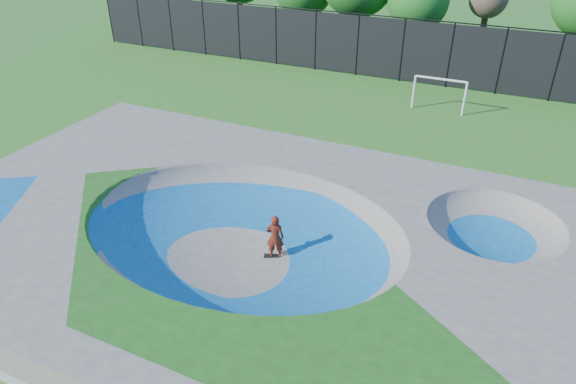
# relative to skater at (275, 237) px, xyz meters

# --- Properties ---
(ground) EXTENTS (120.00, 120.00, 0.00)m
(ground) POSITION_rel_skater_xyz_m (-0.94, -0.55, -0.82)
(ground) COLOR #28661C
(ground) RESTS_ON ground
(skate_deck) EXTENTS (22.00, 14.00, 1.50)m
(skate_deck) POSITION_rel_skater_xyz_m (-0.94, -0.55, -0.07)
(skate_deck) COLOR gray
(skate_deck) RESTS_ON ground
(skater) EXTENTS (0.70, 0.57, 1.65)m
(skater) POSITION_rel_skater_xyz_m (0.00, 0.00, 0.00)
(skater) COLOR #B22E0E
(skater) RESTS_ON ground
(skateboard) EXTENTS (0.81, 0.50, 0.05)m
(skateboard) POSITION_rel_skater_xyz_m (0.00, 0.00, -0.80)
(skateboard) COLOR black
(skateboard) RESTS_ON ground
(soccer_goal) EXTENTS (2.93, 0.12, 1.93)m
(soccer_goal) POSITION_rel_skater_xyz_m (2.35, 15.96, 0.51)
(soccer_goal) COLOR white
(soccer_goal) RESTS_ON ground
(fence) EXTENTS (48.09, 0.09, 4.04)m
(fence) POSITION_rel_skater_xyz_m (-0.94, 20.45, 1.27)
(fence) COLOR black
(fence) RESTS_ON ground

